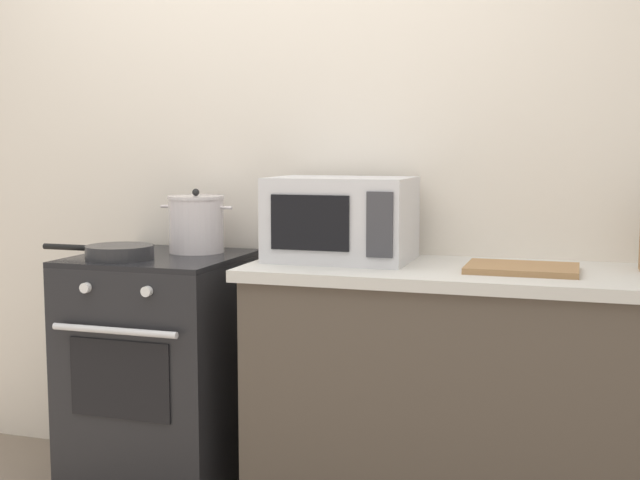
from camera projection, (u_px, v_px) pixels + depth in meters
The scene contains 8 objects.
back_wall at pixel (352, 167), 3.20m from camera, with size 4.40×0.10×2.50m, color silver.
lower_cabinet_right at pixel (493, 408), 2.78m from camera, with size 1.64×0.56×0.88m, color #4C4238.
countertop_right at pixel (496, 275), 2.72m from camera, with size 1.70×0.60×0.04m, color beige.
stove at pixel (162, 374), 3.13m from camera, with size 0.60×0.64×0.92m.
stock_pot at pixel (196, 224), 3.16m from camera, with size 0.30×0.22×0.25m.
frying_pan at pixel (118, 252), 2.98m from camera, with size 0.45×0.25×0.05m.
microwave at pixel (341, 219), 2.93m from camera, with size 0.50×0.37×0.30m.
cutting_board at pixel (522, 268), 2.68m from camera, with size 0.36×0.26×0.02m, color #997047.
Camera 1 is at (1.16, -2.13, 1.32)m, focal length 45.73 mm.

